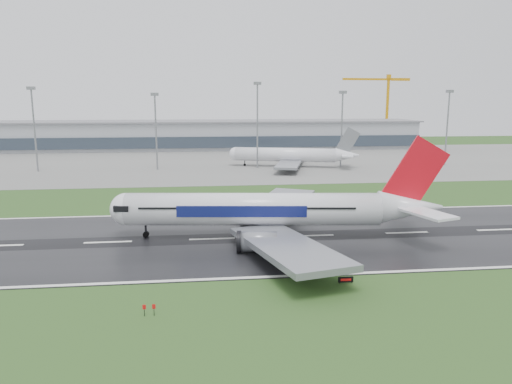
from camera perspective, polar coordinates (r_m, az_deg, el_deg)
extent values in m
plane|color=#234419|center=(95.21, -5.23, -5.62)|extent=(520.00, 520.00, 0.00)
cube|color=black|center=(95.20, -5.23, -5.59)|extent=(400.00, 45.00, 0.10)
cube|color=slate|center=(218.00, -6.01, 3.67)|extent=(400.00, 130.00, 0.08)
cube|color=gray|center=(277.02, -6.17, 6.72)|extent=(240.00, 36.00, 15.00)
cylinder|color=gray|center=(201.74, -24.83, 6.57)|extent=(0.64, 0.64, 30.88)
cylinder|color=gray|center=(192.55, -11.79, 6.85)|extent=(0.64, 0.64, 28.71)
cylinder|color=gray|center=(192.92, 0.16, 7.72)|extent=(0.64, 0.64, 32.97)
cylinder|color=gray|center=(199.99, 10.14, 7.18)|extent=(0.64, 0.64, 29.62)
cylinder|color=gray|center=(217.26, 21.76, 6.92)|extent=(0.64, 0.64, 30.08)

